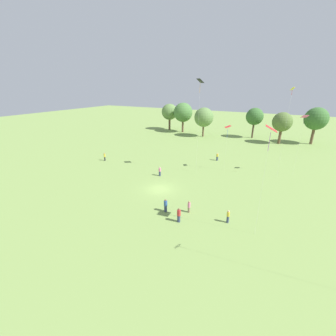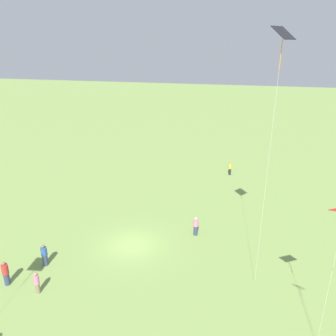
{
  "view_description": "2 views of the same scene",
  "coord_description": "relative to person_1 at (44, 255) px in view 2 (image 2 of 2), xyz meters",
  "views": [
    {
      "loc": [
        16.61,
        -28.18,
        15.68
      ],
      "look_at": [
        1.04,
        0.76,
        3.57
      ],
      "focal_mm": 24.0,
      "sensor_mm": 36.0,
      "label": 1
    },
    {
      "loc": [
        22.02,
        8.62,
        15.84
      ],
      "look_at": [
        -2.13,
        2.61,
        6.42
      ],
      "focal_mm": 35.0,
      "sensor_mm": 36.0,
      "label": 2
    }
  ],
  "objects": [
    {
      "name": "ground_plane",
      "position": [
        -4.06,
        5.52,
        -0.88
      ],
      "size": [
        240.0,
        240.0,
        0.0
      ],
      "primitive_type": "plane",
      "color": "#7A994C"
    },
    {
      "name": "person_1",
      "position": [
        0.0,
        0.0,
        0.0
      ],
      "size": [
        0.62,
        0.62,
        1.79
      ],
      "rotation": [
        0.0,
        0.0,
        5.76
      ],
      "color": "#333D5B",
      "rests_on": "ground_plane"
    },
    {
      "name": "person_2",
      "position": [
        -6.97,
        10.44,
        -0.02
      ],
      "size": [
        0.54,
        0.54,
        1.74
      ],
      "rotation": [
        0.0,
        0.0,
        5.0
      ],
      "color": "#333D5B",
      "rests_on": "ground_plane"
    },
    {
      "name": "person_3",
      "position": [
        2.79,
        1.26,
        -0.06
      ],
      "size": [
        0.47,
        0.47,
        1.64
      ],
      "rotation": [
        0.0,
        0.0,
        0.42
      ],
      "color": "#847056",
      "rests_on": "ground_plane"
    },
    {
      "name": "person_4",
      "position": [
        2.57,
        -1.35,
        0.05
      ],
      "size": [
        0.46,
        0.46,
        1.87
      ],
      "rotation": [
        0.0,
        0.0,
        1.54
      ],
      "color": "#333D5B",
      "rests_on": "ground_plane"
    },
    {
      "name": "person_6",
      "position": [
        -22.21,
        12.38,
        0.02
      ],
      "size": [
        0.45,
        0.45,
        1.79
      ],
      "rotation": [
        0.0,
        0.0,
        5.02
      ],
      "color": "#232328",
      "rests_on": "ground_plane"
    },
    {
      "name": "kite_5",
      "position": [
        -1.84,
        15.55,
        14.94
      ],
      "size": [
        1.48,
        1.43,
        16.78
      ],
      "rotation": [
        0.0,
        0.0,
        1.72
      ],
      "color": "black",
      "rests_on": "ground_plane"
    }
  ]
}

